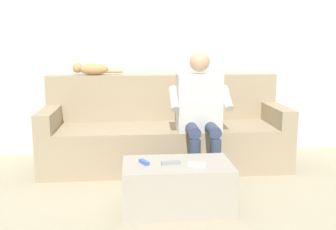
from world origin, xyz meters
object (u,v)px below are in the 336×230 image
Objects in this scene: coffee_table at (177,186)px; cat_on_backrest at (91,69)px; remote_gray at (171,163)px; remote_white at (197,165)px; couch at (165,134)px; remote_blue at (144,162)px; person_solo_seated at (200,108)px.

cat_on_backrest reaches higher than coffee_table.
remote_white is at bearing 152.54° from remote_gray.
coffee_table is at bearing 118.82° from cat_on_backrest.
coffee_table is at bearing 90.00° from couch.
remote_blue is 0.40m from remote_white.
coffee_table is 1.75m from cat_on_backrest.
person_solo_seated is at bearing -123.73° from remote_gray.
remote_white is (-0.19, 0.06, -0.00)m from remote_gray.
remote_gray is at bearing 65.06° from person_solo_seated.
person_solo_seated reaches higher than couch.
cat_on_backrest is 1.81m from remote_white.
cat_on_backrest is at bearing -31.65° from person_solo_seated.
remote_white is at bearing 49.23° from remote_blue.
couch reaches higher than remote_gray.
person_solo_seated is at bearing 116.18° from remote_blue.
coffee_table is 0.91m from person_solo_seated.
person_solo_seated is at bearing -75.39° from remote_white.
couch is 1.12m from coffee_table.
remote_blue is at bearing 52.44° from person_solo_seated.
person_solo_seated reaches higher than remote_gray.
coffee_table is 5.77× the size of remote_gray.
remote_gray is 1.27× the size of remote_blue.
person_solo_seated reaches higher than remote_white.
remote_gray is (0.05, 1.14, 0.06)m from couch.
cat_on_backrest is (1.04, -0.64, 0.32)m from person_solo_seated.
remote_gray reaches higher than coffee_table.
couch reaches higher than remote_blue.
couch is at bearing -90.00° from coffee_table.
remote_gray reaches higher than remote_blue.
remote_gray is at bearing 116.73° from cat_on_backrest.
coffee_table is at bearing -165.42° from remote_gray.
couch is 18.70× the size of remote_white.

